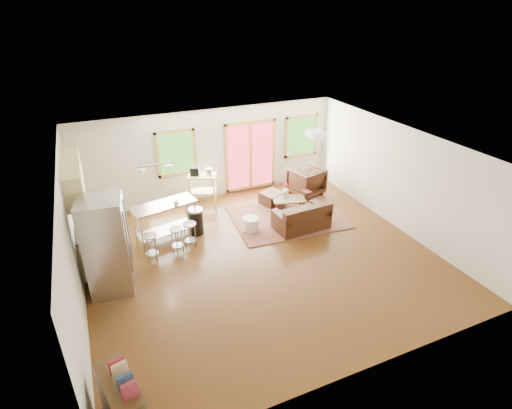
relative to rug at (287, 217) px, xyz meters
name	(u,v)px	position (x,y,z in m)	size (l,w,h in m)	color
floor	(261,257)	(-1.41, -1.42, -0.02)	(7.50, 7.00, 0.02)	#3D230D
ceiling	(262,148)	(-1.41, -1.42, 2.60)	(7.50, 7.00, 0.02)	silver
back_wall	(211,154)	(-1.41, 2.09, 1.29)	(7.50, 0.02, 2.60)	beige
left_wall	(71,245)	(-5.17, -1.42, 1.29)	(0.02, 7.00, 2.60)	beige
right_wall	(400,178)	(2.35, -1.42, 1.29)	(0.02, 7.00, 2.60)	beige
front_wall	(364,311)	(-1.41, -4.93, 1.29)	(7.50, 0.02, 2.60)	beige
window_left	(176,153)	(-2.41, 2.04, 1.49)	(1.10, 0.05, 1.30)	#2D591E
french_doors	(250,156)	(-0.21, 2.04, 1.09)	(1.60, 0.05, 2.10)	#B7273E
window_right	(301,136)	(1.49, 2.04, 1.49)	(1.10, 0.05, 1.30)	#2D591E
rug	(287,217)	(0.00, 0.00, 0.00)	(2.91, 2.24, 0.03)	#56643A
loveseat	(302,219)	(0.05, -0.69, 0.27)	(1.39, 0.83, 0.72)	black
coffee_table	(289,200)	(0.22, 0.35, 0.29)	(1.00, 0.76, 0.36)	#3D2C15
armchair	(306,180)	(1.18, 1.09, 0.44)	(0.88, 0.83, 0.91)	black
ottoman	(272,198)	(-0.05, 0.86, 0.17)	(0.55, 0.55, 0.37)	black
pouf	(251,224)	(-1.17, -0.25, 0.17)	(0.41, 0.41, 0.36)	white
vase	(286,190)	(0.26, 0.60, 0.50)	(0.24, 0.24, 0.31)	silver
book	(304,188)	(0.76, 0.45, 0.51)	(0.19, 0.02, 0.26)	maroon
cabinets	(86,218)	(-4.90, 0.28, 0.91)	(0.64, 2.24, 2.30)	#DBC880
refrigerator	(107,246)	(-4.58, -1.24, 0.99)	(0.91, 0.89, 2.00)	#B7BABC
island	(165,215)	(-3.19, 0.20, 0.64)	(1.60, 0.91, 0.95)	#B7BABC
cup	(176,203)	(-2.94, 0.02, 0.99)	(0.12, 0.09, 0.12)	silver
bar_stool_a	(151,242)	(-3.70, -0.59, 0.48)	(0.31, 0.31, 0.66)	#B7BABC
bar_stool_b	(177,235)	(-3.10, -0.49, 0.46)	(0.39, 0.39, 0.64)	#B7BABC
bar_stool_c	(190,230)	(-2.77, -0.40, 0.47)	(0.41, 0.41, 0.65)	#B7BABC
trash_can	(196,221)	(-2.46, 0.18, 0.33)	(0.47, 0.47, 0.68)	black
kitchen_cart	(202,179)	(-1.86, 1.61, 0.78)	(0.89, 0.75, 1.16)	#DBC880
bookshelf	(123,404)	(-4.76, -4.40, 0.44)	(0.59, 1.05, 1.16)	#3D2C15
ceiling_flush	(316,134)	(0.19, -0.82, 2.52)	(0.35, 0.35, 0.12)	white
pendant_light	(155,169)	(-3.31, 0.08, 1.88)	(0.80, 0.18, 0.79)	gray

